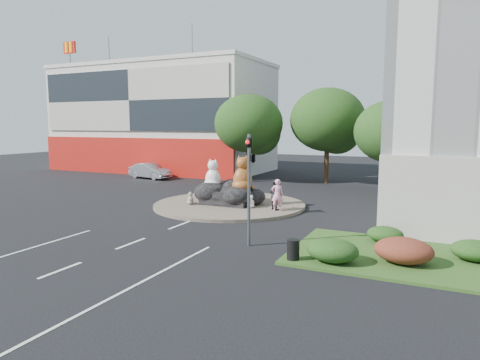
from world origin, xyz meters
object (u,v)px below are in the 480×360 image
object	(u,v)px
cat_white	(213,174)
pedestrian_dark	(276,194)
parked_car	(150,171)
kitten_white	(251,201)
pedestrian_pink	(277,195)
litter_bin	(293,249)
cat_tabby	(243,173)
kitten_calico	(190,198)

from	to	relation	value
cat_white	pedestrian_dark	distance (m)	4.85
parked_car	kitten_white	bearing A→B (deg)	-113.88
kitten_white	parked_car	bearing A→B (deg)	132.12
pedestrian_pink	kitten_white	bearing A→B (deg)	-29.87
cat_white	litter_bin	bearing A→B (deg)	-48.84
kitten_white	cat_tabby	bearing A→B (deg)	131.73
parked_car	kitten_calico	bearing A→B (deg)	-123.79
kitten_calico	pedestrian_pink	xyz separation A→B (m)	(5.87, 0.48, 0.54)
kitten_white	litter_bin	bearing A→B (deg)	-70.89
cat_tabby	parked_car	xyz separation A→B (m)	(-14.96, 10.00, -1.51)
pedestrian_pink	litter_bin	size ratio (longest dim) A/B	2.42
pedestrian_dark	parked_car	bearing A→B (deg)	4.94
cat_tabby	litter_bin	xyz separation A→B (m)	(6.46, -9.17, -1.76)
cat_tabby	litter_bin	distance (m)	11.36
cat_tabby	litter_bin	world-z (taller)	cat_tabby
pedestrian_pink	pedestrian_dark	size ratio (longest dim) A/B	1.03
kitten_calico	kitten_white	bearing A→B (deg)	57.31
kitten_white	litter_bin	size ratio (longest dim) A/B	1.05
kitten_calico	litter_bin	bearing A→B (deg)	8.58
parked_car	pedestrian_dark	bearing A→B (deg)	-110.98
cat_tabby	pedestrian_pink	xyz separation A→B (m)	(2.65, -0.74, -1.11)
litter_bin	parked_car	bearing A→B (deg)	138.18
cat_tabby	cat_white	bearing A→B (deg)	143.37
cat_white	pedestrian_dark	xyz separation A→B (m)	(4.71, -0.56, -0.97)
pedestrian_dark	parked_car	size ratio (longest dim) A/B	0.40
cat_white	pedestrian_pink	bearing A→B (deg)	-12.32
cat_white	parked_car	distance (m)	16.10
kitten_calico	parked_car	xyz separation A→B (m)	(-11.74, 11.21, 0.15)
kitten_white	pedestrian_pink	xyz separation A→B (m)	(1.84, -0.18, 0.55)
kitten_calico	kitten_white	size ratio (longest dim) A/B	1.02
pedestrian_dark	parked_car	distance (m)	20.26
litter_bin	kitten_calico	bearing A→B (deg)	140.59
cat_tabby	kitten_white	size ratio (longest dim) A/B	2.82
kitten_calico	pedestrian_pink	bearing A→B (deg)	52.67
cat_tabby	kitten_calico	size ratio (longest dim) A/B	2.76
cat_white	pedestrian_dark	world-z (taller)	cat_white
kitten_calico	pedestrian_pink	distance (m)	5.92
cat_tabby	parked_car	distance (m)	18.06
kitten_white	parked_car	world-z (taller)	parked_car
cat_white	cat_tabby	size ratio (longest dim) A/B	0.86
parked_car	litter_bin	size ratio (longest dim) A/B	5.87
parked_car	litter_bin	world-z (taller)	parked_car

